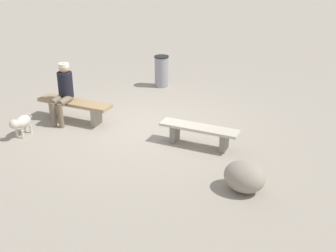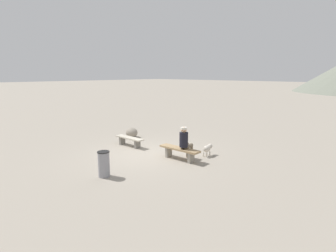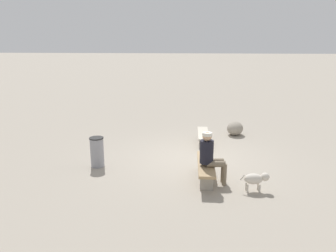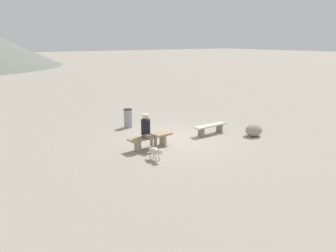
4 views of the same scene
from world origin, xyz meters
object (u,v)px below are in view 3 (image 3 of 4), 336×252
(bench_right, at_px, (206,167))
(trash_bin, at_px, (97,152))
(boulder, at_px, (235,128))
(seated_person, at_px, (210,154))
(bench_left, at_px, (203,136))
(dog, at_px, (256,179))

(bench_right, bearing_deg, trash_bin, -103.94)
(trash_bin, relative_size, boulder, 1.19)
(bench_right, bearing_deg, boulder, 163.04)
(trash_bin, bearing_deg, boulder, 131.31)
(seated_person, xyz_separation_m, trash_bin, (-0.83, -3.15, -0.35))
(trash_bin, bearing_deg, seated_person, 75.19)
(bench_left, xyz_separation_m, boulder, (-1.32, 1.21, -0.05))
(bench_left, height_order, dog, dog)
(dog, distance_m, boulder, 4.85)
(dog, bearing_deg, bench_left, 102.74)
(boulder, bearing_deg, bench_left, -42.61)
(seated_person, bearing_deg, dog, 66.15)
(bench_left, xyz_separation_m, dog, (3.53, 1.23, 0.01))
(bench_right, xyz_separation_m, boulder, (-4.34, 1.15, -0.10))
(bench_right, distance_m, seated_person, 0.47)
(seated_person, xyz_separation_m, boulder, (-4.53, 1.05, -0.52))
(dog, relative_size, boulder, 0.96)
(dog, bearing_deg, boulder, 83.67)
(seated_person, bearing_deg, trash_bin, -112.15)
(bench_right, xyz_separation_m, dog, (0.51, 1.17, -0.04))
(dog, height_order, trash_bin, trash_bin)
(bench_left, distance_m, boulder, 1.80)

